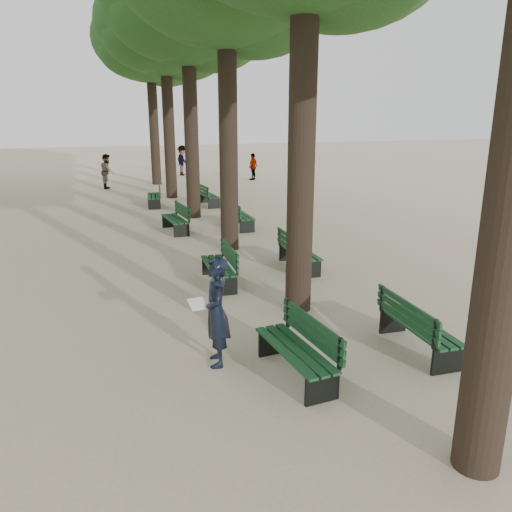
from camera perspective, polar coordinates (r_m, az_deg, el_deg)
name	(u,v)px	position (r m, az deg, el deg)	size (l,w,h in m)	color
ground	(285,397)	(7.28, 3.33, -15.82)	(120.00, 120.00, 0.00)	beige
tree_central_4	(164,23)	(24.33, -10.47, 24.69)	(6.00, 6.00, 9.95)	#33261C
tree_central_5	(149,39)	(29.23, -12.11, 23.08)	(6.00, 6.00, 9.95)	#33261C
bench_left_0	(295,360)	(7.66, 4.52, -11.75)	(0.71, 1.84, 0.92)	black
bench_left_1	(219,273)	(11.62, -4.30, -1.95)	(0.68, 1.83, 0.92)	black
bench_left_2	(175,224)	(17.02, -9.22, 3.64)	(0.72, 1.84, 0.92)	black
bench_left_3	(154,200)	(22.05, -11.58, 6.29)	(0.79, 1.86, 0.92)	black
bench_right_0	(418,336)	(8.82, 18.04, -8.68)	(0.67, 1.83, 0.92)	black
bench_right_1	(299,258)	(12.80, 4.96, -0.27)	(0.64, 1.82, 0.92)	black
bench_right_2	(241,220)	(17.40, -1.76, 4.10)	(0.60, 1.81, 0.92)	black
bench_right_3	(209,199)	(21.85, -5.43, 6.46)	(0.66, 1.83, 0.92)	black
man_with_map	(216,312)	(7.78, -4.57, -6.40)	(0.66, 0.74, 1.75)	black
pedestrian_b	(182,161)	(33.11, -8.41, 10.74)	(1.23, 0.38, 1.91)	#262628
pedestrian_a	(107,171)	(28.00, -16.62, 9.26)	(0.88, 0.36, 1.82)	#262628
pedestrian_c	(253,167)	(30.48, -0.33, 10.18)	(0.93, 0.32, 1.59)	#262628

